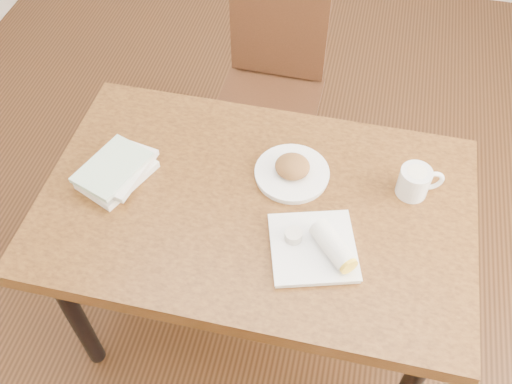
% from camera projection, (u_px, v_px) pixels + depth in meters
% --- Properties ---
extents(ground, '(4.00, 5.00, 0.01)m').
position_uv_depth(ground, '(256.00, 314.00, 2.33)').
color(ground, '#472814').
rests_on(ground, ground).
extents(table, '(1.32, 0.82, 0.75)m').
position_uv_depth(table, '(256.00, 217.00, 1.80)').
color(table, brown).
rests_on(table, ground).
extents(chair_far, '(0.42, 0.42, 0.95)m').
position_uv_depth(chair_far, '(272.00, 80.00, 2.39)').
color(chair_far, '#402112').
rests_on(chair_far, ground).
extents(plate_scone, '(0.24, 0.24, 0.07)m').
position_uv_depth(plate_scone, '(292.00, 171.00, 1.78)').
color(plate_scone, white).
rests_on(plate_scone, table).
extents(coffee_mug, '(0.14, 0.10, 0.10)m').
position_uv_depth(coffee_mug, '(415.00, 181.00, 1.72)').
color(coffee_mug, white).
rests_on(coffee_mug, table).
extents(plate_burrito, '(0.30, 0.30, 0.08)m').
position_uv_depth(plate_burrito, '(319.00, 247.00, 1.61)').
color(plate_burrito, white).
rests_on(plate_burrito, table).
extents(book_stack, '(0.23, 0.27, 0.06)m').
position_uv_depth(book_stack, '(117.00, 171.00, 1.77)').
color(book_stack, white).
rests_on(book_stack, table).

